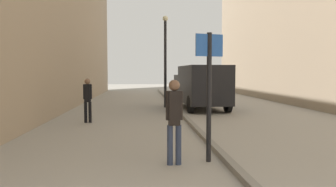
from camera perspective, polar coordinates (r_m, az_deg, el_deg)
ground_plane at (r=14.20m, az=-4.04°, el=-3.74°), size 80.00×80.00×0.00m
kerb_strip at (r=14.29m, az=2.32°, el=-3.44°), size 0.16×40.00×0.12m
pedestrian_main_foreground at (r=6.43m, az=1.08°, el=-3.89°), size 0.33×0.22×1.67m
pedestrian_mid_block at (r=12.28m, az=-13.71°, el=-0.62°), size 0.32×0.21×1.61m
delivery_van at (r=16.63m, az=5.69°, el=1.36°), size 2.20×5.12×2.15m
parked_car at (r=24.38m, az=3.84°, el=0.98°), size 1.94×4.25×1.45m
street_sign_post at (r=6.67m, az=7.09°, el=1.36°), size 0.58×0.21×2.60m
lamp_post at (r=17.28m, az=-0.47°, el=6.61°), size 0.28×0.28×4.76m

